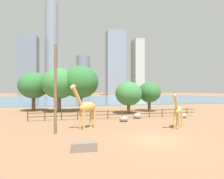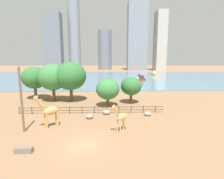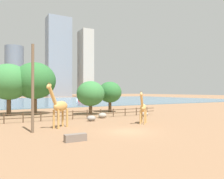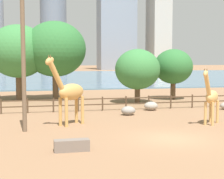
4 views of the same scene
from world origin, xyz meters
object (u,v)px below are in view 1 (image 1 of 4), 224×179
(utility_pole, at_px, (55,89))
(boat_tug, at_px, (128,97))
(giraffe_tall, at_px, (86,107))
(tree_right_tall, at_px, (149,92))
(tree_left_small, at_px, (34,85))
(boulder_near_fence, at_px, (184,116))
(giraffe_companion, at_px, (178,111))
(boulder_small, at_px, (124,119))
(boulder_by_pole, at_px, (137,116))
(tree_right_small, at_px, (129,94))
(tree_center_broad, at_px, (59,83))
(boat_ferry, at_px, (132,98))
(boat_sailboat, at_px, (139,96))
(tree_left_large, at_px, (81,82))
(feeding_trough, at_px, (84,147))

(utility_pole, bearing_deg, boat_tug, 66.71)
(giraffe_tall, bearing_deg, tree_right_tall, -172.40)
(tree_left_small, bearing_deg, giraffe_tall, -63.53)
(boulder_near_fence, bearing_deg, giraffe_tall, -163.03)
(giraffe_companion, bearing_deg, boulder_small, -93.75)
(giraffe_companion, height_order, tree_right_tall, tree_right_tall)
(boulder_near_fence, distance_m, boulder_by_pole, 7.20)
(giraffe_companion, bearing_deg, boulder_near_fence, -174.02)
(tree_right_small, bearing_deg, tree_center_broad, 157.10)
(tree_right_small, height_order, boat_ferry, tree_right_small)
(boulder_small, bearing_deg, utility_pole, -149.23)
(boulder_by_pole, bearing_deg, giraffe_companion, -75.55)
(boat_sailboat, bearing_deg, tree_left_large, -40.09)
(boat_ferry, bearing_deg, tree_center_broad, 12.05)
(boat_ferry, bearing_deg, tree_right_small, 28.90)
(boat_sailboat, distance_m, boat_tug, 23.76)
(tree_right_small, relative_size, boat_ferry, 1.10)
(tree_left_large, height_order, tree_center_broad, tree_left_large)
(boulder_small, distance_m, tree_center_broad, 16.79)
(boulder_by_pole, xyz_separation_m, tree_left_large, (-8.14, 10.25, 5.50))
(tree_right_small, bearing_deg, boulder_small, -112.26)
(tree_right_tall, distance_m, boat_sailboat, 74.21)
(giraffe_companion, xyz_separation_m, boulder_small, (-4.74, 5.31, -1.60))
(tree_left_small, xyz_separation_m, tree_right_small, (17.79, -7.89, -1.62))
(feeding_trough, xyz_separation_m, tree_left_large, (0.54, 22.98, 5.60))
(boulder_small, relative_size, tree_left_small, 0.15)
(giraffe_companion, height_order, boulder_small, giraffe_companion)
(giraffe_companion, xyz_separation_m, boulder_near_fence, (5.19, 6.50, -1.63))
(boulder_small, distance_m, tree_right_small, 8.77)
(giraffe_tall, xyz_separation_m, boulder_by_pole, (8.09, 5.69, -1.99))
(giraffe_companion, xyz_separation_m, tree_right_small, (-1.65, 12.85, 1.67))
(utility_pole, xyz_separation_m, tree_left_small, (-6.34, 20.40, 0.91))
(tree_left_large, distance_m, tree_right_small, 10.03)
(utility_pole, distance_m, tree_right_tall, 22.47)
(boat_tug, bearing_deg, tree_left_small, 162.04)
(boulder_by_pole, height_order, tree_right_small, tree_right_small)
(giraffe_companion, height_order, tree_center_broad, tree_center_broad)
(tree_right_small, bearing_deg, feeding_trough, -116.44)
(giraffe_tall, distance_m, tree_right_tall, 19.26)
(giraffe_companion, distance_m, tree_left_large, 20.82)
(giraffe_companion, distance_m, boat_sailboat, 89.92)
(utility_pole, relative_size, tree_right_tall, 1.47)
(boat_ferry, bearing_deg, boulder_near_fence, 38.78)
(giraffe_companion, height_order, feeding_trough, giraffe_companion)
(giraffe_tall, bearing_deg, giraffe_companion, 132.09)
(utility_pole, xyz_separation_m, boulder_near_fence, (18.28, 6.17, -4.01))
(utility_pole, distance_m, tree_left_small, 21.39)
(tree_center_broad, bearing_deg, feeding_trough, -81.28)
(tree_left_large, height_order, boat_ferry, tree_left_large)
(giraffe_companion, xyz_separation_m, boat_tug, (15.00, 65.59, -1.04))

